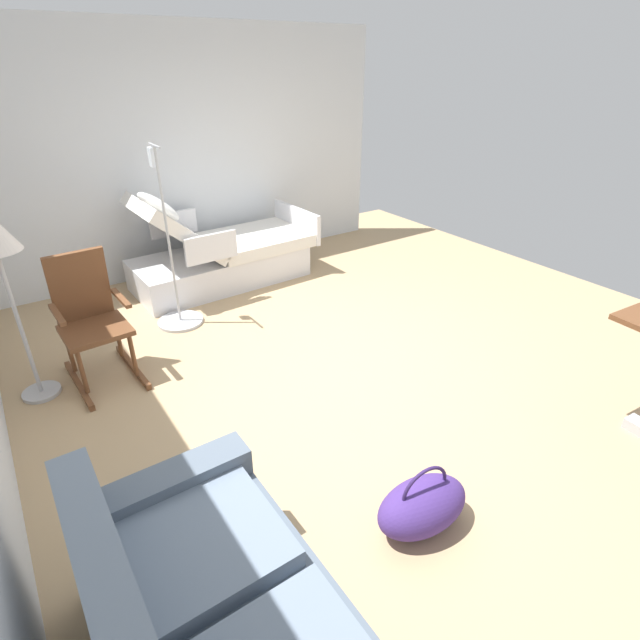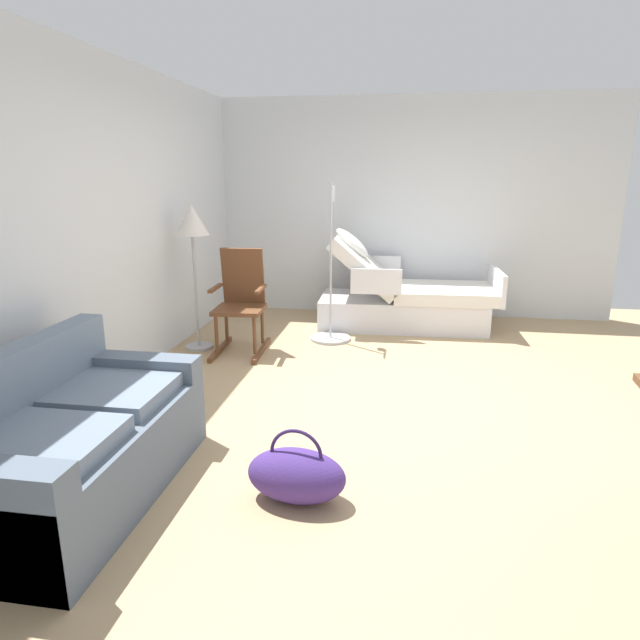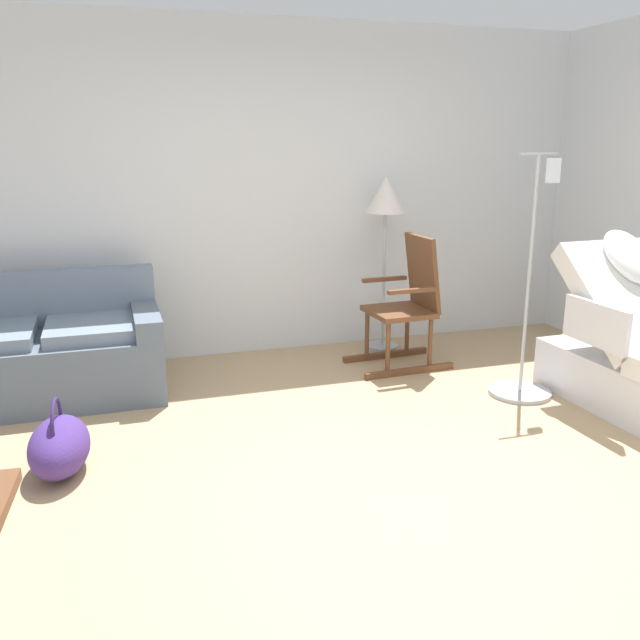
# 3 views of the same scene
# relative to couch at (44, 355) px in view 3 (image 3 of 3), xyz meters

# --- Properties ---
(ground_plane) EXTENTS (7.02, 7.02, 0.00)m
(ground_plane) POSITION_rel_couch_xyz_m (1.76, -1.79, -0.31)
(ground_plane) COLOR tan
(back_wall) EXTENTS (5.82, 0.10, 2.70)m
(back_wall) POSITION_rel_couch_xyz_m (1.76, 0.66, 1.04)
(back_wall) COLOR silver
(back_wall) RESTS_ON ground
(couch) EXTENTS (1.60, 0.85, 0.85)m
(couch) POSITION_rel_couch_xyz_m (0.00, 0.00, 0.00)
(couch) COLOR slate
(couch) RESTS_ON ground
(rocking_chair) EXTENTS (0.78, 0.52, 1.05)m
(rocking_chair) POSITION_rel_couch_xyz_m (2.72, -0.13, 0.20)
(rocking_chair) COLOR brown
(rocking_chair) RESTS_ON ground
(floor_lamp) EXTENTS (0.34, 0.34, 1.48)m
(floor_lamp) POSITION_rel_couch_xyz_m (2.71, 0.34, 0.92)
(floor_lamp) COLOR #B2B5BA
(floor_lamp) RESTS_ON ground
(duffel_bag) EXTENTS (0.37, 0.59, 0.43)m
(duffel_bag) POSITION_rel_couch_xyz_m (0.15, -1.23, -0.15)
(duffel_bag) COLOR #472D7A
(duffel_bag) RESTS_ON ground
(iv_pole) EXTENTS (0.44, 0.44, 1.69)m
(iv_pole) POSITION_rel_couch_xyz_m (3.24, -0.98, -0.06)
(iv_pole) COLOR #B2B5BA
(iv_pole) RESTS_ON ground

